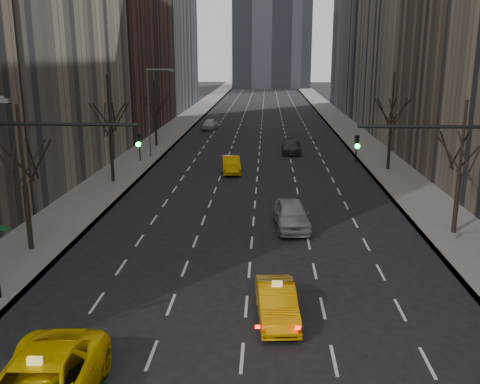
# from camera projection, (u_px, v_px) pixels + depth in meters

# --- Properties ---
(sidewalk_left) EXTENTS (4.50, 320.00, 0.15)m
(sidewalk_left) POSITION_uv_depth(u_px,v_px,m) (179.00, 126.00, 79.50)
(sidewalk_left) COLOR slate
(sidewalk_left) RESTS_ON ground
(sidewalk_right) EXTENTS (4.50, 320.00, 0.15)m
(sidewalk_right) POSITION_uv_depth(u_px,v_px,m) (345.00, 127.00, 78.31)
(sidewalk_right) COLOR slate
(sidewalk_right) RESTS_ON ground
(tree_lw_b) EXTENTS (3.36, 3.50, 7.82)m
(tree_lw_b) POSITION_uv_depth(u_px,v_px,m) (25.00, 185.00, 28.30)
(tree_lw_b) COLOR black
(tree_lw_b) RESTS_ON ground
(tree_lw_c) EXTENTS (3.36, 3.50, 8.74)m
(tree_lw_c) POSITION_uv_depth(u_px,v_px,m) (110.00, 135.00, 43.69)
(tree_lw_c) COLOR black
(tree_lw_c) RESTS_ON ground
(tree_lw_d) EXTENTS (3.36, 3.50, 7.36)m
(tree_lw_d) POSITION_uv_depth(u_px,v_px,m) (155.00, 116.00, 61.21)
(tree_lw_d) COLOR black
(tree_lw_d) RESTS_ON ground
(tree_rw_b) EXTENTS (3.36, 3.50, 7.82)m
(tree_rw_b) POSITION_uv_depth(u_px,v_px,m) (459.00, 174.00, 31.01)
(tree_rw_b) COLOR black
(tree_rw_b) RESTS_ON ground
(tree_rw_c) EXTENTS (3.36, 3.50, 8.74)m
(tree_rw_c) POSITION_uv_depth(u_px,v_px,m) (391.00, 127.00, 48.33)
(tree_rw_c) COLOR black
(tree_rw_c) RESTS_ON ground
(traffic_mast_left) EXTENTS (6.69, 0.39, 8.00)m
(traffic_mast_left) POSITION_uv_depth(u_px,v_px,m) (25.00, 179.00, 21.91)
(traffic_mast_left) COLOR black
(traffic_mast_left) RESTS_ON ground
(traffic_mast_right) EXTENTS (6.69, 0.39, 8.00)m
(traffic_mast_right) POSITION_uv_depth(u_px,v_px,m) (478.00, 184.00, 21.03)
(traffic_mast_right) COLOR black
(traffic_mast_right) RESTS_ON ground
(streetlight_far) EXTENTS (2.83, 0.22, 9.00)m
(streetlight_far) POSITION_uv_depth(u_px,v_px,m) (152.00, 103.00, 53.87)
(streetlight_far) COLOR slate
(streetlight_far) RESTS_ON ground
(taxi_sedan) EXTENTS (1.86, 4.44, 1.43)m
(taxi_sedan) POSITION_uv_depth(u_px,v_px,m) (277.00, 303.00, 21.61)
(taxi_sedan) COLOR orange
(taxi_sedan) RESTS_ON ground
(silver_sedan_ahead) EXTENTS (2.39, 5.18, 1.72)m
(silver_sedan_ahead) POSITION_uv_depth(u_px,v_px,m) (292.00, 215.00, 32.93)
(silver_sedan_ahead) COLOR #A3A6AB
(silver_sedan_ahead) RESTS_ON ground
(far_taxi) EXTENTS (2.04, 4.61, 1.47)m
(far_taxi) POSITION_uv_depth(u_px,v_px,m) (231.00, 165.00, 48.32)
(far_taxi) COLOR #E0AA04
(far_taxi) RESTS_ON ground
(far_suv_grey) EXTENTS (2.07, 5.00, 1.45)m
(far_suv_grey) POSITION_uv_depth(u_px,v_px,m) (291.00, 146.00, 58.00)
(far_suv_grey) COLOR #2D2D32
(far_suv_grey) RESTS_ON ground
(far_car_white) EXTENTS (2.20, 4.52, 1.49)m
(far_car_white) POSITION_uv_depth(u_px,v_px,m) (210.00, 124.00, 75.94)
(far_car_white) COLOR silver
(far_car_white) RESTS_ON ground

